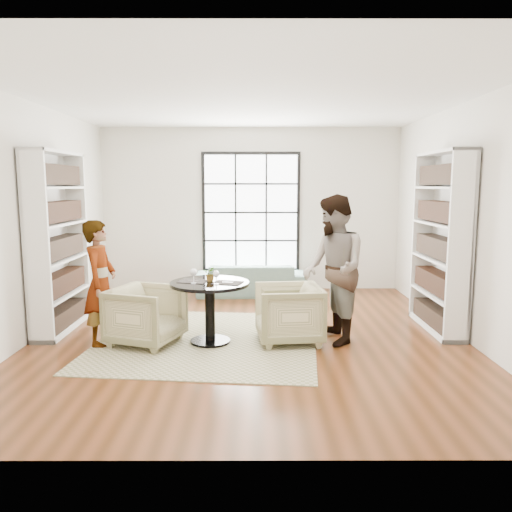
{
  "coord_description": "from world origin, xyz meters",
  "views": [
    {
      "loc": [
        0.07,
        -6.33,
        1.96
      ],
      "look_at": [
        0.09,
        0.4,
        1.0
      ],
      "focal_mm": 35.0,
      "sensor_mm": 36.0,
      "label": 1
    }
  ],
  "objects_px": {
    "wine_glass_right": "(216,274)",
    "flower_centerpiece": "(211,274)",
    "armchair_left": "(146,315)",
    "person_right": "(333,269)",
    "sofa": "(251,279)",
    "pedestal_table": "(210,299)",
    "wine_glass_left": "(194,273)",
    "person_left": "(100,283)",
    "armchair_right": "(289,313)"
  },
  "relations": [
    {
      "from": "wine_glass_right",
      "to": "flower_centerpiece",
      "type": "distance_m",
      "value": 0.23
    },
    {
      "from": "armchair_left",
      "to": "person_right",
      "type": "bearing_deg",
      "value": -68.39
    },
    {
      "from": "sofa",
      "to": "wine_glass_right",
      "type": "xyz_separation_m",
      "value": [
        -0.4,
        -2.92,
        0.62
      ]
    },
    {
      "from": "pedestal_table",
      "to": "sofa",
      "type": "relative_size",
      "value": 0.5
    },
    {
      "from": "wine_glass_left",
      "to": "flower_centerpiece",
      "type": "relative_size",
      "value": 1.0
    },
    {
      "from": "person_right",
      "to": "wine_glass_left",
      "type": "relative_size",
      "value": 10.02
    },
    {
      "from": "armchair_left",
      "to": "person_right",
      "type": "relative_size",
      "value": 0.43
    },
    {
      "from": "person_left",
      "to": "wine_glass_right",
      "type": "distance_m",
      "value": 1.44
    },
    {
      "from": "person_right",
      "to": "wine_glass_right",
      "type": "height_order",
      "value": "person_right"
    },
    {
      "from": "flower_centerpiece",
      "to": "pedestal_table",
      "type": "bearing_deg",
      "value": -101.35
    },
    {
      "from": "armchair_left",
      "to": "person_right",
      "type": "height_order",
      "value": "person_right"
    },
    {
      "from": "wine_glass_left",
      "to": "person_right",
      "type": "bearing_deg",
      "value": 5.07
    },
    {
      "from": "person_left",
      "to": "wine_glass_left",
      "type": "height_order",
      "value": "person_left"
    },
    {
      "from": "flower_centerpiece",
      "to": "wine_glass_left",
      "type": "bearing_deg",
      "value": -142.27
    },
    {
      "from": "armchair_left",
      "to": "person_left",
      "type": "bearing_deg",
      "value": 109.49
    },
    {
      "from": "wine_glass_right",
      "to": "armchair_left",
      "type": "bearing_deg",
      "value": 171.9
    },
    {
      "from": "pedestal_table",
      "to": "sofa",
      "type": "bearing_deg",
      "value": 79.95
    },
    {
      "from": "armchair_right",
      "to": "flower_centerpiece",
      "type": "bearing_deg",
      "value": -95.33
    },
    {
      "from": "person_right",
      "to": "wine_glass_left",
      "type": "distance_m",
      "value": 1.72
    },
    {
      "from": "person_left",
      "to": "sofa",
      "type": "bearing_deg",
      "value": -31.36
    },
    {
      "from": "pedestal_table",
      "to": "wine_glass_right",
      "type": "bearing_deg",
      "value": -59.63
    },
    {
      "from": "armchair_left",
      "to": "armchair_right",
      "type": "distance_m",
      "value": 1.76
    },
    {
      "from": "sofa",
      "to": "person_right",
      "type": "bearing_deg",
      "value": 109.52
    },
    {
      "from": "pedestal_table",
      "to": "person_right",
      "type": "xyz_separation_m",
      "value": [
        1.53,
        0.05,
        0.36
      ]
    },
    {
      "from": "person_left",
      "to": "wine_glass_right",
      "type": "relative_size",
      "value": 8.99
    },
    {
      "from": "person_left",
      "to": "wine_glass_right",
      "type": "bearing_deg",
      "value": -93.27
    },
    {
      "from": "person_left",
      "to": "wine_glass_left",
      "type": "distance_m",
      "value": 1.16
    },
    {
      "from": "pedestal_table",
      "to": "wine_glass_left",
      "type": "xyz_separation_m",
      "value": [
        -0.18,
        -0.1,
        0.35
      ]
    },
    {
      "from": "sofa",
      "to": "flower_centerpiece",
      "type": "height_order",
      "value": "flower_centerpiece"
    },
    {
      "from": "armchair_left",
      "to": "armchair_right",
      "type": "bearing_deg",
      "value": -67.72
    },
    {
      "from": "armchair_left",
      "to": "person_right",
      "type": "distance_m",
      "value": 2.38
    },
    {
      "from": "person_left",
      "to": "wine_glass_right",
      "type": "height_order",
      "value": "person_left"
    },
    {
      "from": "sofa",
      "to": "flower_centerpiece",
      "type": "bearing_deg",
      "value": 78.55
    },
    {
      "from": "sofa",
      "to": "armchair_right",
      "type": "xyz_separation_m",
      "value": [
        0.49,
        -2.71,
        0.08
      ]
    },
    {
      "from": "person_left",
      "to": "person_right",
      "type": "xyz_separation_m",
      "value": [
        2.86,
        0.09,
        0.15
      ]
    },
    {
      "from": "armchair_right",
      "to": "wine_glass_left",
      "type": "distance_m",
      "value": 1.29
    },
    {
      "from": "wine_glass_left",
      "to": "pedestal_table",
      "type": "bearing_deg",
      "value": 28.65
    },
    {
      "from": "person_left",
      "to": "person_right",
      "type": "distance_m",
      "value": 2.87
    },
    {
      "from": "armchair_left",
      "to": "person_left",
      "type": "xyz_separation_m",
      "value": [
        -0.55,
        0.0,
        0.41
      ]
    },
    {
      "from": "armchair_left",
      "to": "armchair_right",
      "type": "height_order",
      "value": "armchair_right"
    },
    {
      "from": "sofa",
      "to": "person_right",
      "type": "distance_m",
      "value": 2.97
    },
    {
      "from": "armchair_right",
      "to": "wine_glass_left",
      "type": "bearing_deg",
      "value": -88.02
    },
    {
      "from": "wine_glass_right",
      "to": "flower_centerpiece",
      "type": "relative_size",
      "value": 0.93
    },
    {
      "from": "armchair_right",
      "to": "pedestal_table",
      "type": "bearing_deg",
      "value": -92.44
    },
    {
      "from": "armchair_left",
      "to": "wine_glass_left",
      "type": "bearing_deg",
      "value": -76.79
    },
    {
      "from": "wine_glass_left",
      "to": "sofa",
      "type": "bearing_deg",
      "value": 76.77
    },
    {
      "from": "wine_glass_left",
      "to": "flower_centerpiece",
      "type": "height_order",
      "value": "same"
    },
    {
      "from": "pedestal_table",
      "to": "wine_glass_right",
      "type": "relative_size",
      "value": 5.69
    },
    {
      "from": "pedestal_table",
      "to": "sofa",
      "type": "distance_m",
      "value": 2.82
    },
    {
      "from": "pedestal_table",
      "to": "person_left",
      "type": "distance_m",
      "value": 1.35
    }
  ]
}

